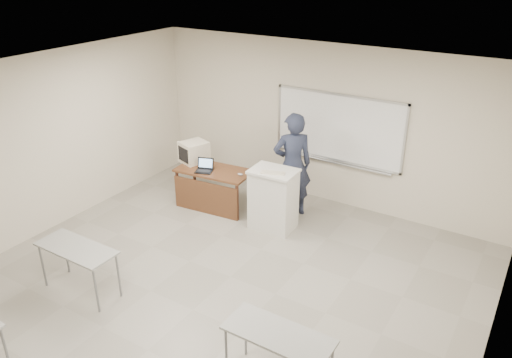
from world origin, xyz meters
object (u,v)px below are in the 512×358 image
Objects in this scene: instructor_desk at (211,182)px; keyboard at (273,173)px; whiteboard at (338,129)px; presenter at (292,165)px; crt_monitor at (194,152)px; mouse at (240,174)px; laptop at (205,168)px; podium at (273,199)px.

instructor_desk is 3.51× the size of keyboard.
keyboard is (1.39, -0.12, 0.57)m from instructor_desk.
whiteboard is 1.29× the size of presenter.
crt_monitor is at bearing -29.30° from presenter.
keyboard is at bearing 8.65° from crt_monitor.
mouse is (1.10, -0.08, -0.18)m from crt_monitor.
crt_monitor is (-2.39, -1.23, -0.54)m from whiteboard.
laptop is 1.60m from presenter.
laptop is at bearing -17.02° from presenter.
mouse is 0.95m from presenter.
crt_monitor is at bearing 170.16° from podium.
instructor_desk is at bearing -141.47° from whiteboard.
podium is 0.76m from presenter.
podium is 0.83m from mouse.
instructor_desk is 1.55m from presenter.
instructor_desk is 0.29m from laptop.
podium is 0.57m from keyboard.
instructor_desk is at bearing 177.24° from podium.
mouse is (-1.29, -1.30, -0.71)m from whiteboard.
podium is 3.64× the size of laptop.
crt_monitor is at bearing -152.81° from whiteboard.
crt_monitor is 0.25× the size of presenter.
podium is at bearing -19.31° from laptop.
mouse is at bearing -134.68° from whiteboard.
whiteboard is at bearing 68.63° from podium.
instructor_desk is 0.62m from mouse.
crt_monitor reaches higher than mouse.
laptop is at bearing -176.55° from instructor_desk.
podium is (-0.50, -1.47, -0.93)m from whiteboard.
crt_monitor is at bearing 151.27° from instructor_desk.
crt_monitor is (-1.89, 0.24, 0.40)m from podium.
laptop is (0.45, -0.25, -0.14)m from crt_monitor.
instructor_desk is at bearing -4.07° from crt_monitor.
laptop is (-0.10, -0.02, 0.27)m from instructor_desk.
presenter is at bearing 73.48° from keyboard.
presenter is (1.35, 0.63, 0.43)m from instructor_desk.
mouse is at bearing -10.66° from presenter.
podium is at bearing 11.91° from crt_monitor.
laptop is (-1.44, -0.01, 0.25)m from podium.
crt_monitor is 1.60× the size of laptop.
keyboard reaches higher than mouse.
podium is 0.57× the size of presenter.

